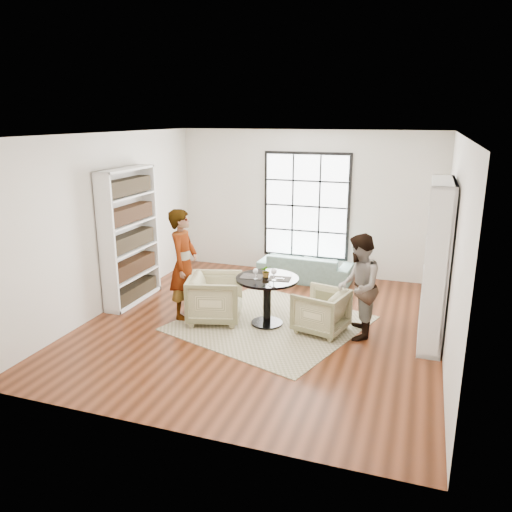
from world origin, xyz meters
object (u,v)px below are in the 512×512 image
(armchair_right, at_px, (321,311))
(wine_glass_left, at_px, (256,271))
(person_right, at_px, (358,287))
(flower_centerpiece, at_px, (267,271))
(armchair_left, at_px, (215,298))
(person_left, at_px, (184,264))
(pedestal_table, at_px, (267,291))
(wine_glass_right, at_px, (274,272))
(sofa, at_px, (305,267))

(armchair_right, height_order, wine_glass_left, wine_glass_left)
(person_right, height_order, flower_centerpiece, person_right)
(armchair_left, height_order, flower_centerpiece, flower_centerpiece)
(person_right, bearing_deg, armchair_right, -96.57)
(person_right, bearing_deg, armchair_left, -93.41)
(armchair_right, xyz_separation_m, person_left, (-2.28, -0.13, 0.58))
(armchair_right, distance_m, wine_glass_left, 1.19)
(pedestal_table, height_order, person_left, person_left)
(armchair_left, relative_size, wine_glass_right, 4.28)
(armchair_left, height_order, person_left, person_left)
(wine_glass_right, bearing_deg, pedestal_table, 142.74)
(armchair_right, bearing_deg, wine_glass_right, -66.92)
(flower_centerpiece, bearing_deg, sofa, 88.14)
(pedestal_table, distance_m, armchair_right, 0.91)
(person_left, height_order, wine_glass_right, person_left)
(person_left, xyz_separation_m, flower_centerpiece, (1.38, 0.14, -0.02))
(sofa, height_order, wine_glass_left, wine_glass_left)
(sofa, bearing_deg, flower_centerpiece, 90.56)
(person_left, distance_m, person_right, 2.83)
(wine_glass_left, xyz_separation_m, wine_glass_right, (0.29, 0.02, 0.02))
(flower_centerpiece, bearing_deg, armchair_right, -0.63)
(pedestal_table, height_order, wine_glass_right, wine_glass_right)
(sofa, relative_size, person_left, 1.03)
(person_right, distance_m, flower_centerpiece, 1.45)
(pedestal_table, relative_size, person_right, 0.62)
(pedestal_table, bearing_deg, wine_glass_right, -37.26)
(armchair_left, relative_size, person_left, 0.47)
(pedestal_table, xyz_separation_m, armchair_right, (0.88, 0.01, -0.24))
(person_right, xyz_separation_m, flower_centerpiece, (-1.44, 0.01, 0.10))
(pedestal_table, height_order, flower_centerpiece, flower_centerpiece)
(armchair_right, bearing_deg, person_right, 103.96)
(person_left, xyz_separation_m, wine_glass_right, (1.54, 0.01, 0.02))
(pedestal_table, xyz_separation_m, armchair_left, (-0.85, -0.11, -0.19))
(sofa, bearing_deg, armchair_left, 72.54)
(wine_glass_right, distance_m, flower_centerpiece, 0.21)
(sofa, relative_size, armchair_left, 2.19)
(armchair_right, distance_m, person_left, 2.35)
(pedestal_table, relative_size, wine_glass_right, 4.98)
(wine_glass_left, bearing_deg, wine_glass_right, 3.80)
(person_left, bearing_deg, wine_glass_right, -96.43)
(wine_glass_left, bearing_deg, sofa, 85.25)
(wine_glass_right, bearing_deg, armchair_left, -179.54)
(pedestal_table, xyz_separation_m, sofa, (0.06, 2.41, -0.30))
(wine_glass_right, relative_size, flower_centerpiece, 0.99)
(armchair_left, distance_m, armchair_right, 1.73)
(armchair_right, bearing_deg, wine_glass_left, -68.42)
(person_left, distance_m, wine_glass_right, 1.54)
(armchair_left, bearing_deg, wine_glass_right, -105.13)
(armchair_right, xyz_separation_m, wine_glass_right, (-0.73, -0.12, 0.60))
(armchair_right, relative_size, person_left, 0.41)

